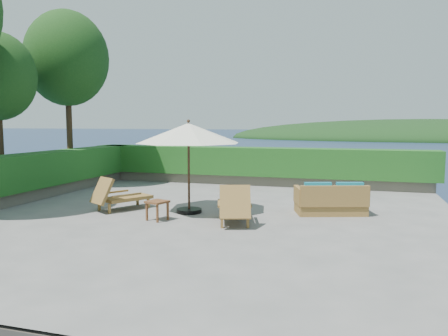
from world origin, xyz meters
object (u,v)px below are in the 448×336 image
(patio_umbrella, at_px, (189,134))
(wicker_loveseat, at_px, (331,201))
(lounge_left, at_px, (119,196))
(side_table, at_px, (157,204))
(lounge_right, at_px, (234,206))

(patio_umbrella, height_order, wicker_loveseat, patio_umbrella)
(patio_umbrella, distance_m, lounge_left, 2.46)
(lounge_left, relative_size, side_table, 2.96)
(lounge_left, height_order, side_table, lounge_left)
(lounge_right, xyz_separation_m, side_table, (-1.78, -0.23, -0.01))
(side_table, bearing_deg, wicker_loveseat, 25.95)
(lounge_left, height_order, wicker_loveseat, lounge_left)
(lounge_left, bearing_deg, side_table, 1.06)
(lounge_right, bearing_deg, wicker_loveseat, 21.43)
(patio_umbrella, relative_size, wicker_loveseat, 1.65)
(patio_umbrella, xyz_separation_m, lounge_right, (1.39, -0.79, -1.58))
(patio_umbrella, relative_size, lounge_left, 1.88)
(lounge_left, bearing_deg, wicker_loveseat, 41.41)
(side_table, relative_size, wicker_loveseat, 0.30)
(lounge_left, xyz_separation_m, wicker_loveseat, (5.26, 1.03, -0.05))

